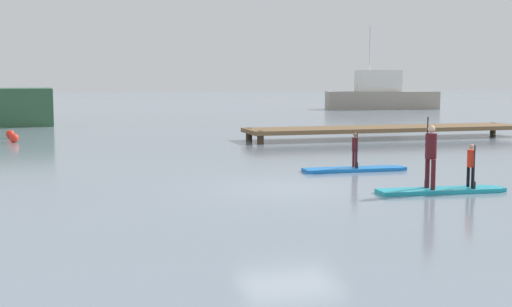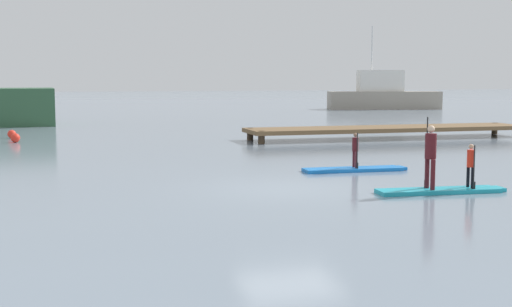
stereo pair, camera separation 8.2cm
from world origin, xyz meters
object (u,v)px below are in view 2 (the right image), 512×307
(paddleboard_far, at_px, (441,191))
(paddler_adult, at_px, (430,153))
(mooring_buoy_near, at_px, (12,134))
(paddler_child_front, at_px, (471,163))
(fishing_boat_green_midground, at_px, (383,95))
(mooring_buoy_mid, at_px, (15,138))
(paddleboard_near, at_px, (355,169))
(paddler_child_solo, at_px, (355,148))

(paddleboard_far, distance_m, paddler_adult, 0.97)
(paddler_adult, xyz_separation_m, mooring_buoy_near, (-10.58, 18.56, -0.78))
(paddler_adult, relative_size, mooring_buoy_near, 4.51)
(paddleboard_far, distance_m, mooring_buoy_near, 21.54)
(paddleboard_far, bearing_deg, mooring_buoy_near, 120.32)
(paddleboard_far, bearing_deg, paddler_child_front, -5.44)
(fishing_boat_green_midground, xyz_separation_m, mooring_buoy_mid, (-28.76, -24.06, -1.00))
(paddleboard_near, bearing_deg, paddler_child_solo, -95.53)
(paddler_adult, height_order, paddler_child_front, paddler_adult)
(paddleboard_near, relative_size, paddler_child_front, 2.96)
(paddleboard_near, relative_size, paddleboard_far, 0.98)
(paddleboard_far, height_order, mooring_buoy_near, mooring_buoy_near)
(paddler_adult, relative_size, fishing_boat_green_midground, 0.17)
(paddler_child_solo, height_order, paddler_adult, paddler_adult)
(mooring_buoy_mid, bearing_deg, paddleboard_far, -57.10)
(paddler_child_solo, bearing_deg, paddler_adult, -88.39)
(paddler_adult, xyz_separation_m, mooring_buoy_mid, (-10.30, 16.36, -0.78))
(paddler_adult, distance_m, paddler_child_front, 1.09)
(paddleboard_near, xyz_separation_m, fishing_boat_green_midground, (18.58, 36.30, 1.15))
(fishing_boat_green_midground, xyz_separation_m, mooring_buoy_near, (-29.04, -21.85, -1.01))
(paddler_child_front, bearing_deg, mooring_buoy_mid, 124.59)
(paddleboard_near, relative_size, paddler_child_solo, 3.00)
(mooring_buoy_near, bearing_deg, paddler_adult, -60.33)
(paddler_child_front, bearing_deg, mooring_buoy_near, 121.91)
(paddler_child_front, distance_m, mooring_buoy_near, 21.99)
(paddler_child_solo, bearing_deg, paddleboard_far, -84.30)
(paddler_adult, relative_size, mooring_buoy_mid, 4.35)
(mooring_buoy_mid, bearing_deg, mooring_buoy_near, 97.07)
(paddleboard_near, bearing_deg, fishing_boat_green_midground, 62.90)
(paddler_child_front, distance_m, mooring_buoy_mid, 20.00)
(paddler_child_solo, xyz_separation_m, mooring_buoy_mid, (-10.19, 12.25, -0.48))
(paddler_child_solo, bearing_deg, paddleboard_near, 84.47)
(mooring_buoy_mid, bearing_deg, paddler_child_solo, -50.24)
(paddleboard_far, distance_m, fishing_boat_green_midground, 44.35)
(paddleboard_near, relative_size, mooring_buoy_mid, 7.96)
(paddleboard_far, distance_m, paddler_child_front, 0.99)
(paddleboard_far, xyz_separation_m, mooring_buoy_mid, (-10.60, 16.39, 0.15))
(paddler_child_front, height_order, mooring_buoy_near, paddler_child_front)
(paddler_child_solo, distance_m, paddler_adult, 4.12)
(paddleboard_near, xyz_separation_m, paddler_child_solo, (-0.00, -0.01, 0.62))
(paddler_child_solo, xyz_separation_m, fishing_boat_green_midground, (18.58, 36.31, 0.52))
(paddleboard_far, bearing_deg, paddler_child_solo, 95.70)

